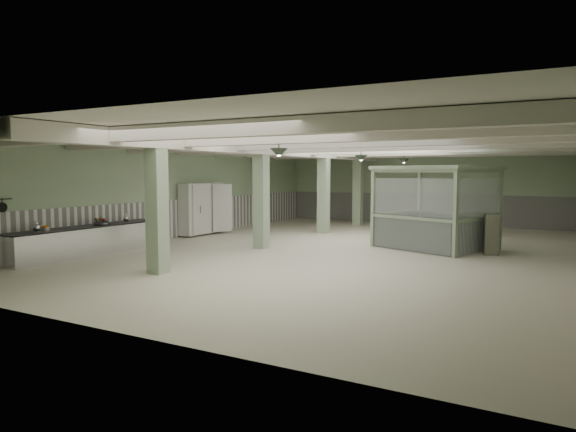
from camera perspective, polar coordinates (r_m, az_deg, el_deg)
The scene contains 31 objects.
floor at distance 17.31m, azimuth 5.85°, elevation -3.73°, with size 20.00×20.00×0.00m, color beige.
ceiling at distance 17.14m, azimuth 5.96°, elevation 8.25°, with size 14.00×20.00×0.02m, color white.
wall_back at distance 26.62m, azimuth 14.38°, elevation 3.03°, with size 14.00×0.02×3.60m, color #A6C099.
wall_front at distance 8.86m, azimuth -20.32°, elevation -0.49°, with size 14.00×0.02×3.60m, color #A6C099.
wall_left at distance 20.89m, azimuth -12.08°, elevation 2.62°, with size 0.02×20.00×3.60m, color #A6C099.
wainscot_left at distance 20.93m, azimuth -11.97°, elevation -0.26°, with size 0.05×19.90×1.50m, color white.
wainscot_back at distance 26.65m, azimuth 14.31°, elevation 0.78°, with size 13.90×0.05×1.50m, color white.
girder at distance 18.25m, azimuth -1.35°, elevation 7.38°, with size 0.45×19.90×0.40m, color silver.
beam_a at distance 10.66m, azimuth -10.22°, elevation 9.31°, with size 13.90×0.35×0.32m, color silver.
beam_b at distance 12.69m, azimuth -3.00°, elevation 8.65°, with size 13.90×0.35×0.32m, color silver.
beam_c at distance 14.87m, azimuth 2.15°, elevation 8.10°, with size 13.90×0.35×0.32m, color silver.
beam_d at distance 17.13m, azimuth 5.95°, elevation 7.65°, with size 13.90×0.35×0.32m, color silver.
beam_e at distance 19.46m, azimuth 8.86°, elevation 7.28°, with size 13.90×0.35×0.32m, color silver.
beam_f at distance 21.82m, azimuth 11.13°, elevation 6.98°, with size 13.90×0.35×0.32m, color silver.
beam_g at distance 24.21m, azimuth 12.95°, elevation 6.73°, with size 13.90×0.35×0.32m, color silver.
column_a at distance 13.42m, azimuth -14.36°, elevation 1.38°, with size 0.42×0.42×3.60m, color #95AE8C.
column_b at distance 17.40m, azimuth -3.00°, elevation 2.29°, with size 0.42×0.42×3.60m, color #95AE8C.
column_c at distance 21.80m, azimuth 3.97°, elevation 2.80°, with size 0.42×0.42×3.60m, color #95AE8C.
column_d at distance 25.48m, azimuth 7.78°, elevation 3.07°, with size 0.42×0.42×3.60m, color #95AE8C.
pendant_front at distance 12.42m, azimuth -1.02°, elevation 7.03°, with size 0.44×0.44×0.22m, color #2B3A2C.
pendant_mid at distance 17.40m, azimuth 8.12°, elevation 6.36°, with size 0.44×0.44×0.22m, color #2B3A2C.
pendant_back at distance 22.14m, azimuth 12.75°, elevation 5.96°, with size 0.44×0.44×0.22m, color #2B3A2C.
prep_counter at distance 17.30m, azimuth -21.35°, elevation -2.51°, with size 0.96×5.49×0.91m.
pitcher_near at distance 16.15m, azimuth -26.16°, elevation -1.06°, with size 0.21×0.24×0.31m, color silver, non-canonical shape.
pitcher_far at distance 18.26m, azimuth -17.57°, elevation -0.18°, with size 0.20×0.23×0.29m, color silver, non-canonical shape.
veg_colander at distance 17.46m, azimuth -20.02°, elevation -0.58°, with size 0.50×0.50×0.23m, color #3D3D42, non-canonical shape.
orange_bowl at distance 16.34m, azimuth -25.35°, elevation -1.35°, with size 0.25×0.25×0.09m, color #B2B2B7.
skillet_far at distance 16.01m, azimuth -29.16°, elevation 0.84°, with size 0.27×0.27×0.04m, color black.
walkin_cooler at distance 21.46m, azimuth -9.52°, elevation 0.69°, with size 0.97×2.28×2.09m.
guard_booth at distance 18.16m, azimuth 16.08°, elevation 2.42°, with size 4.29×3.98×2.80m.
filing_cabinet at distance 17.37m, azimuth 21.63°, elevation -1.90°, with size 0.41×0.59×1.28m, color #656655.
Camera 1 is at (6.69, -15.75, 2.58)m, focal length 32.00 mm.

